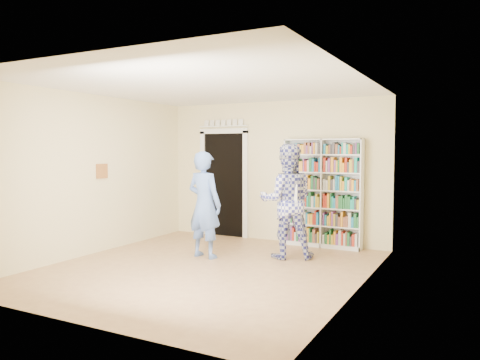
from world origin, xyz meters
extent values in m
plane|color=#9B6D4B|center=(0.00, 0.00, 0.00)|extent=(5.00, 5.00, 0.00)
plane|color=white|center=(0.00, 0.00, 2.70)|extent=(5.00, 5.00, 0.00)
plane|color=beige|center=(0.00, 2.50, 1.35)|extent=(4.50, 0.00, 4.50)
plane|color=beige|center=(-2.25, 0.00, 1.35)|extent=(0.00, 5.00, 5.00)
plane|color=beige|center=(2.25, 0.00, 1.35)|extent=(0.00, 5.00, 5.00)
cube|color=white|center=(1.04, 2.34, 0.98)|extent=(1.43, 0.27, 1.96)
cube|color=white|center=(1.04, 2.34, 0.98)|extent=(0.02, 0.27, 1.96)
cube|color=black|center=(-1.10, 2.48, 1.05)|extent=(0.90, 0.03, 2.10)
cube|color=white|center=(-1.60, 2.47, 1.05)|extent=(0.10, 0.06, 2.20)
cube|color=white|center=(-0.60, 2.47, 1.05)|extent=(0.10, 0.06, 2.20)
cube|color=white|center=(-1.10, 2.47, 2.15)|extent=(1.10, 0.06, 0.10)
cube|color=white|center=(-1.10, 2.46, 2.25)|extent=(1.10, 0.08, 0.02)
cube|color=brown|center=(-2.23, 0.20, 1.40)|extent=(0.03, 0.25, 0.25)
imported|color=#5576BE|center=(-0.42, 0.63, 0.87)|extent=(0.69, 0.50, 1.74)
imported|color=navy|center=(0.79, 1.21, 0.93)|extent=(1.12, 1.03, 1.86)
cube|color=white|center=(0.93, 1.04, 1.07)|extent=(0.22, 0.02, 0.32)
camera|label=1|loc=(3.62, -5.84, 1.76)|focal=35.00mm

